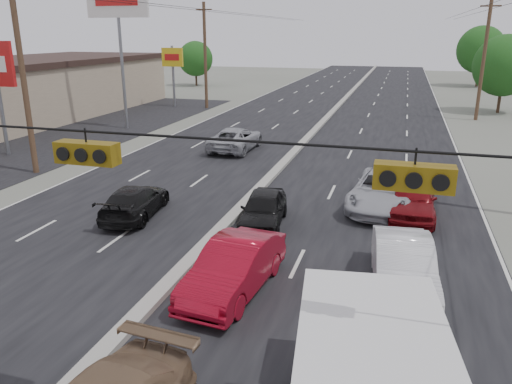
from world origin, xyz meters
The scene contains 19 objects.
road_surface centered at (0.00, 30.00, 0.00)m, with size 20.00×160.00×0.02m, color black.
center_median centered at (0.00, 30.00, 0.10)m, with size 0.50×160.00×0.20m, color gray.
parking_lot centered at (-17.00, 25.00, 0.00)m, with size 10.00×42.00×0.02m, color black.
utility_pole_left_b centered at (-12.50, 15.00, 5.11)m, with size 1.60×0.30×10.00m.
utility_pole_left_c centered at (-12.50, 40.00, 5.11)m, with size 1.60×0.30×10.00m.
utility_pole_right_c centered at (12.50, 40.00, 5.11)m, with size 1.60×0.30×10.00m.
traffic_signals centered at (1.40, 0.00, 5.49)m, with size 25.00×0.30×0.54m.
pole_sign_billboard centered at (-14.50, 28.00, 8.87)m, with size 5.00×0.25×11.00m.
pole_sign_far centered at (-16.00, 40.00, 4.41)m, with size 2.20×0.25×6.00m.
tree_left_far centered at (-22.00, 60.00, 3.72)m, with size 4.80×4.80×6.12m.
tree_right_mid centered at (15.00, 45.00, 4.34)m, with size 5.60×5.60×7.14m.
tree_right_far centered at (16.00, 70.00, 4.96)m, with size 6.40×6.40×8.16m.
red_sedan centered at (1.99, 5.67, 0.76)m, with size 1.61×4.63×1.53m, color maroon.
queue_car_a centered at (1.40, 10.97, 0.68)m, with size 1.61×3.99×1.36m, color black.
queue_car_b centered at (6.70, 7.11, 0.77)m, with size 1.64×4.70×1.55m, color silver.
queue_car_c centered at (5.83, 14.44, 0.78)m, with size 2.58×5.60×1.56m, color #ABADB3.
queue_car_e centered at (7.00, 13.72, 0.78)m, with size 1.84×4.58×1.56m, color maroon.
oncoming_near centered at (-3.94, 10.51, 0.64)m, with size 1.80×4.42×1.28m, color black.
oncoming_far centered at (-3.83, 23.19, 0.73)m, with size 2.42×5.25×1.46m, color #9EA0A5.
Camera 1 is at (6.27, -6.70, 7.29)m, focal length 35.00 mm.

